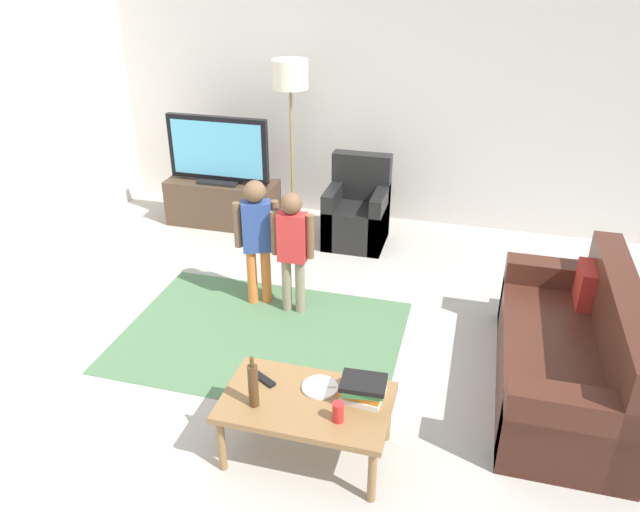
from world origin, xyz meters
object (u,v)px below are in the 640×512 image
object	(u,v)px
soda_can	(338,412)
bottle	(253,385)
tv_stand	(223,203)
armchair	(357,214)
child_center	(292,242)
tv_remote	(264,379)
book_stack	(363,389)
tv	(218,151)
couch	(575,358)
coffee_table	(306,406)
floor_lamp	(290,84)
child_near_tv	(257,232)
plate	(320,387)

from	to	relation	value
soda_can	bottle	bearing A→B (deg)	180.00
tv_stand	armchair	world-z (taller)	armchair
child_center	tv_remote	bearing A→B (deg)	-79.55
book_stack	soda_can	xyz separation A→B (m)	(-0.10, -0.22, -0.01)
child_center	book_stack	world-z (taller)	child_center
tv	couch	size ratio (longest dim) A/B	0.61
armchair	child_center	xyz separation A→B (m)	(-0.23, -1.48, 0.35)
child_center	armchair	bearing A→B (deg)	81.12
coffee_table	tv_stand	bearing A→B (deg)	121.15
book_stack	coffee_table	bearing A→B (deg)	-162.20
floor_lamp	child_center	world-z (taller)	floor_lamp
tv	floor_lamp	distance (m)	1.04
tv	book_stack	xyz separation A→B (m)	(2.17, -2.94, -0.36)
soda_can	couch	bearing A→B (deg)	39.79
book_stack	bottle	world-z (taller)	bottle
coffee_table	bottle	world-z (taller)	bottle
couch	bottle	distance (m)	2.23
tv	child_near_tv	bearing A→B (deg)	-56.29
soda_can	plate	bearing A→B (deg)	125.27
tv	tv_remote	bearing A→B (deg)	-62.19
tv_stand	plate	distance (m)	3.51
armchair	plate	xyz separation A→B (m)	(0.39, -2.91, 0.13)
coffee_table	bottle	xyz separation A→B (m)	(-0.28, -0.12, 0.19)
couch	book_stack	xyz separation A→B (m)	(-1.29, -0.93, 0.20)
plate	floor_lamp	bearing A→B (deg)	110.29
armchair	child_near_tv	size ratio (longest dim) A/B	0.80
child_near_tv	book_stack	size ratio (longest dim) A/B	4.01
plate	child_center	bearing A→B (deg)	113.40
child_center	book_stack	bearing A→B (deg)	-58.56
coffee_table	tv_remote	xyz separation A→B (m)	(-0.30, 0.10, 0.06)
child_center	tv_remote	xyz separation A→B (m)	(0.27, -1.45, -0.22)
armchair	floor_lamp	bearing A→B (deg)	165.85
tv_remote	book_stack	bearing A→B (deg)	30.25
couch	armchair	size ratio (longest dim) A/B	2.00
soda_can	tv_stand	bearing A→B (deg)	123.06
plate	tv_stand	bearing A→B (deg)	122.87
floor_lamp	plate	distance (m)	3.49
book_stack	tv	bearing A→B (deg)	126.39
tv	child_near_tv	size ratio (longest dim) A/B	0.98
book_stack	child_center	bearing A→B (deg)	121.44
armchair	floor_lamp	world-z (taller)	floor_lamp
floor_lamp	bottle	world-z (taller)	floor_lamp
couch	soda_can	distance (m)	1.81
bottle	floor_lamp	bearing A→B (deg)	103.72
tv_stand	floor_lamp	distance (m)	1.51
tv	child_near_tv	distance (m)	1.74
soda_can	plate	world-z (taller)	soda_can
tv	coffee_table	xyz separation A→B (m)	(1.85, -3.04, -0.48)
child_near_tv	child_center	distance (m)	0.33
book_stack	soda_can	size ratio (longest dim) A/B	2.33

